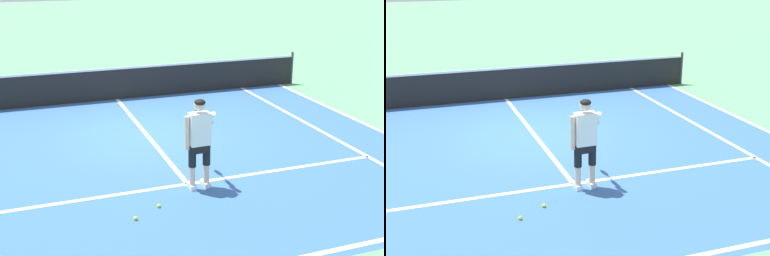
% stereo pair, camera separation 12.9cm
% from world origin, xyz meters
% --- Properties ---
extents(ground_plane, '(80.00, 80.00, 0.00)m').
position_xyz_m(ground_plane, '(0.00, 0.00, 0.00)').
color(ground_plane, '#609E70').
extents(court_inner_surface, '(10.98, 9.71, 0.00)m').
position_xyz_m(court_inner_surface, '(0.00, -1.29, 0.00)').
color(court_inner_surface, '#3866A8').
rests_on(court_inner_surface, ground).
extents(line_service, '(8.23, 0.10, 0.01)m').
position_xyz_m(line_service, '(0.00, -3.04, 0.00)').
color(line_service, white).
rests_on(line_service, ground).
extents(line_centre_service, '(0.10, 6.40, 0.01)m').
position_xyz_m(line_centre_service, '(0.00, 0.16, 0.00)').
color(line_centre_service, white).
rests_on(line_centre_service, ground).
extents(line_singles_right, '(0.10, 9.31, 0.01)m').
position_xyz_m(line_singles_right, '(4.12, -1.29, 0.00)').
color(line_singles_right, white).
rests_on(line_singles_right, ground).
extents(line_doubles_right, '(0.10, 9.31, 0.01)m').
position_xyz_m(line_doubles_right, '(5.49, -1.29, 0.00)').
color(line_doubles_right, white).
rests_on(line_doubles_right, ground).
extents(tennis_net, '(11.96, 0.08, 1.07)m').
position_xyz_m(tennis_net, '(0.00, 3.36, 0.50)').
color(tennis_net, '#333338').
rests_on(tennis_net, ground).
extents(tennis_player, '(0.63, 1.12, 1.71)m').
position_xyz_m(tennis_player, '(0.16, -3.24, 0.99)').
color(tennis_player, white).
rests_on(tennis_player, ground).
extents(tennis_ball_near_feet, '(0.07, 0.07, 0.07)m').
position_xyz_m(tennis_ball_near_feet, '(-1.26, -4.06, 0.03)').
color(tennis_ball_near_feet, '#CCE02D').
rests_on(tennis_ball_near_feet, ground).
extents(tennis_ball_by_baseline, '(0.07, 0.07, 0.07)m').
position_xyz_m(tennis_ball_by_baseline, '(-0.78, -3.77, 0.03)').
color(tennis_ball_by_baseline, '#CCE02D').
rests_on(tennis_ball_by_baseline, ground).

